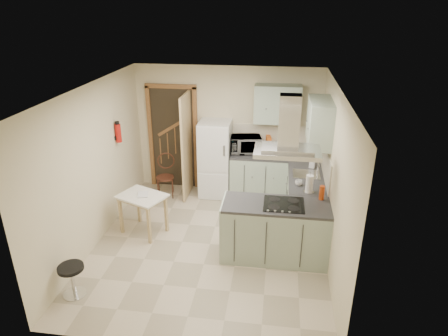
# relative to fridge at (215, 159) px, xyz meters

# --- Properties ---
(floor) EXTENTS (4.20, 4.20, 0.00)m
(floor) POSITION_rel_fridge_xyz_m (0.20, -1.80, -0.75)
(floor) COLOR beige
(floor) RESTS_ON ground
(ceiling) EXTENTS (4.20, 4.20, 0.00)m
(ceiling) POSITION_rel_fridge_xyz_m (0.20, -1.80, 1.75)
(ceiling) COLOR silver
(ceiling) RESTS_ON back_wall
(back_wall) EXTENTS (3.60, 0.00, 3.60)m
(back_wall) POSITION_rel_fridge_xyz_m (0.20, 0.30, 0.50)
(back_wall) COLOR beige
(back_wall) RESTS_ON floor
(left_wall) EXTENTS (0.00, 4.20, 4.20)m
(left_wall) POSITION_rel_fridge_xyz_m (-1.60, -1.80, 0.50)
(left_wall) COLOR beige
(left_wall) RESTS_ON floor
(right_wall) EXTENTS (0.00, 4.20, 4.20)m
(right_wall) POSITION_rel_fridge_xyz_m (2.00, -1.80, 0.50)
(right_wall) COLOR beige
(right_wall) RESTS_ON floor
(doorway) EXTENTS (1.10, 0.12, 2.10)m
(doorway) POSITION_rel_fridge_xyz_m (-0.90, 0.27, 0.30)
(doorway) COLOR brown
(doorway) RESTS_ON floor
(fridge) EXTENTS (0.60, 0.60, 1.50)m
(fridge) POSITION_rel_fridge_xyz_m (0.00, 0.00, 0.00)
(fridge) COLOR white
(fridge) RESTS_ON floor
(counter_back) EXTENTS (1.08, 0.60, 0.90)m
(counter_back) POSITION_rel_fridge_xyz_m (0.86, 0.00, -0.30)
(counter_back) COLOR #9EB2A0
(counter_back) RESTS_ON floor
(counter_right) EXTENTS (0.60, 1.95, 0.90)m
(counter_right) POSITION_rel_fridge_xyz_m (1.70, -0.68, -0.30)
(counter_right) COLOR #9EB2A0
(counter_right) RESTS_ON floor
(splashback) EXTENTS (1.68, 0.02, 0.50)m
(splashback) POSITION_rel_fridge_xyz_m (1.16, 0.29, 0.40)
(splashback) COLOR beige
(splashback) RESTS_ON counter_back
(wall_cabinet_back) EXTENTS (0.85, 0.35, 0.70)m
(wall_cabinet_back) POSITION_rel_fridge_xyz_m (1.15, 0.12, 1.10)
(wall_cabinet_back) COLOR #9EB2A0
(wall_cabinet_back) RESTS_ON back_wall
(wall_cabinet_right) EXTENTS (0.35, 0.90, 0.70)m
(wall_cabinet_right) POSITION_rel_fridge_xyz_m (1.82, -0.95, 1.10)
(wall_cabinet_right) COLOR #9EB2A0
(wall_cabinet_right) RESTS_ON right_wall
(peninsula) EXTENTS (1.55, 0.65, 0.90)m
(peninsula) POSITION_rel_fridge_xyz_m (1.22, -1.98, -0.30)
(peninsula) COLOR #9EB2A0
(peninsula) RESTS_ON floor
(hob) EXTENTS (0.58, 0.50, 0.01)m
(hob) POSITION_rel_fridge_xyz_m (1.32, -1.98, 0.16)
(hob) COLOR black
(hob) RESTS_ON peninsula
(extractor_hood) EXTENTS (0.90, 0.55, 0.10)m
(extractor_hood) POSITION_rel_fridge_xyz_m (1.32, -1.98, 0.97)
(extractor_hood) COLOR silver
(extractor_hood) RESTS_ON ceiling
(sink) EXTENTS (0.45, 0.40, 0.01)m
(sink) POSITION_rel_fridge_xyz_m (1.70, -0.85, 0.16)
(sink) COLOR silver
(sink) RESTS_ON counter_right
(fire_extinguisher) EXTENTS (0.10, 0.10, 0.32)m
(fire_extinguisher) POSITION_rel_fridge_xyz_m (-1.54, -0.90, 0.75)
(fire_extinguisher) COLOR #B2140F
(fire_extinguisher) RESTS_ON left_wall
(drop_leaf_table) EXTENTS (0.89, 0.79, 0.68)m
(drop_leaf_table) POSITION_rel_fridge_xyz_m (-0.95, -1.59, -0.41)
(drop_leaf_table) COLOR tan
(drop_leaf_table) RESTS_ON floor
(bentwood_chair) EXTENTS (0.42, 0.42, 0.79)m
(bentwood_chair) POSITION_rel_fridge_xyz_m (-0.97, -0.23, -0.36)
(bentwood_chair) COLOR #431B16
(bentwood_chair) RESTS_ON floor
(stool) EXTENTS (0.41, 0.41, 0.45)m
(stool) POSITION_rel_fridge_xyz_m (-1.38, -3.21, -0.52)
(stool) COLOR black
(stool) RESTS_ON floor
(microwave) EXTENTS (0.64, 0.49, 0.32)m
(microwave) POSITION_rel_fridge_xyz_m (0.58, 0.06, 0.31)
(microwave) COLOR black
(microwave) RESTS_ON counter_back
(kettle) EXTENTS (0.14, 0.14, 0.20)m
(kettle) POSITION_rel_fridge_xyz_m (1.35, 0.09, 0.25)
(kettle) COLOR white
(kettle) RESTS_ON counter_back
(cereal_box) EXTENTS (0.12, 0.21, 0.30)m
(cereal_box) POSITION_rel_fridge_xyz_m (1.01, 0.18, 0.30)
(cereal_box) COLOR orange
(cereal_box) RESTS_ON counter_back
(soap_bottle) EXTENTS (0.11, 0.11, 0.21)m
(soap_bottle) POSITION_rel_fridge_xyz_m (1.81, -0.53, 0.26)
(soap_bottle) COLOR #B1B4BD
(soap_bottle) RESTS_ON counter_right
(paper_towel) EXTENTS (0.13, 0.13, 0.29)m
(paper_towel) POSITION_rel_fridge_xyz_m (1.70, -1.52, 0.29)
(paper_towel) COLOR silver
(paper_towel) RESTS_ON counter_right
(cup) EXTENTS (0.15, 0.15, 0.09)m
(cup) POSITION_rel_fridge_xyz_m (1.55, -1.30, 0.19)
(cup) COLOR silver
(cup) RESTS_ON counter_right
(red_bottle) EXTENTS (0.09, 0.09, 0.22)m
(red_bottle) POSITION_rel_fridge_xyz_m (1.87, -1.74, 0.26)
(red_bottle) COLOR #C34010
(red_bottle) RESTS_ON peninsula
(book) EXTENTS (0.22, 0.27, 0.10)m
(book) POSITION_rel_fridge_xyz_m (-1.03, -1.59, -0.01)
(book) COLOR #A14435
(book) RESTS_ON drop_leaf_table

